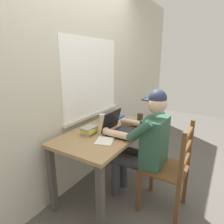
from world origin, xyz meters
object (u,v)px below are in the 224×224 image
Objects in this scene: book_stack_main at (89,130)px; laptop at (118,128)px; seated_person at (145,142)px; coffee_mug_dark at (140,117)px; computer_mouse at (135,125)px; coffee_mug_white at (102,118)px; landscape_photo_print at (109,125)px; book_stack_side at (117,118)px; wooden_chair at (170,169)px; desk at (107,140)px.

laptop is at bearing -50.63° from book_stack_main.
seated_person is 11.30× the size of coffee_mug_dark.
seated_person is 0.33m from computer_mouse.
book_stack_main is at bearing -164.94° from coffee_mug_white.
coffee_mug_white is 0.88× the size of landscape_photo_print.
landscape_photo_print is (-0.24, -0.02, -0.03)m from book_stack_side.
seated_person reaches higher than book_stack_main.
coffee_mug_dark is at bearing -6.01° from laptop.
book_stack_main is (-0.47, 0.31, 0.02)m from computer_mouse.
laptop is (-0.04, 0.57, 0.34)m from wooden_chair.
book_stack_main is (-0.17, 0.12, 0.16)m from desk.
desk is 3.73× the size of laptop.
book_stack_side is (0.37, 0.23, -0.03)m from laptop.
landscape_photo_print is at bearing 143.00° from coffee_mug_dark.
desk is at bearing 95.78° from wooden_chair.
laptop is 2.54× the size of landscape_photo_print.
book_stack_main is at bearing 178.92° from book_stack_side.
book_stack_main is (-0.67, 0.29, -0.01)m from coffee_mug_dark.
wooden_chair is 0.84m from landscape_photo_print.
desk is 0.38m from computer_mouse.
book_stack_main reaches higher than computer_mouse.
computer_mouse is 0.88× the size of coffee_mug_white.
coffee_mug_dark reaches higher than book_stack_side.
landscape_photo_print is (0.16, 0.08, 0.12)m from desk.
book_stack_main is 0.34m from landscape_photo_print.
wooden_chair is at bearing -84.22° from desk.
coffee_mug_white is 0.68× the size of book_stack_side.
book_stack_side is at bearing 18.40° from landscape_photo_print.
coffee_mug_dark is (0.47, -0.05, -0.00)m from laptop.
wooden_chair reaches higher than computer_mouse.
desk is 12.32× the size of computer_mouse.
wooden_chair is at bearing -85.61° from laptop.
coffee_mug_white is (0.17, 0.65, 0.11)m from seated_person.
book_stack_main reaches higher than book_stack_side.
coffee_mug_white is at bearing 141.95° from book_stack_side.
desk is 0.44m from book_stack_side.
book_stack_main reaches higher than landscape_photo_print.
laptop is 1.96× the size of book_stack_side.
book_stack_side is at bearing 109.60° from coffee_mug_dark.
book_stack_side is at bearing 71.48° from computer_mouse.
wooden_chair is at bearing -83.85° from landscape_photo_print.
laptop reaches higher than computer_mouse.
desk is 10.80× the size of coffee_mug_white.
coffee_mug_dark is at bearing -24.37° from landscape_photo_print.
desk is at bearing -34.08° from book_stack_main.
coffee_mug_white is (0.24, 0.23, 0.16)m from desk.
laptop is 0.28m from computer_mouse.
wooden_chair reaches higher than coffee_mug_white.
seated_person is at bearing -65.54° from book_stack_main.
laptop is 0.42m from coffee_mug_white.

